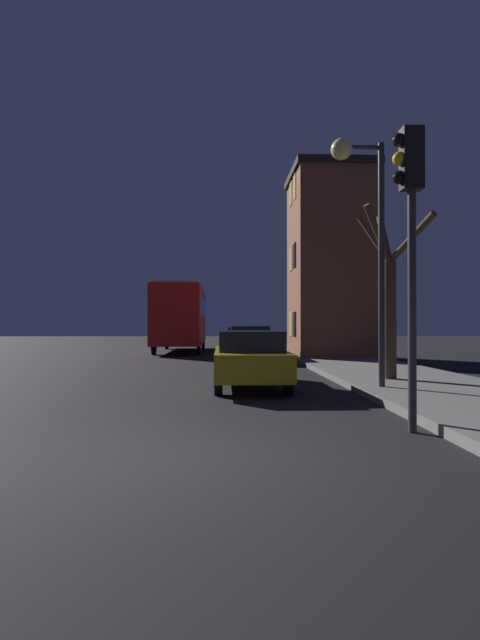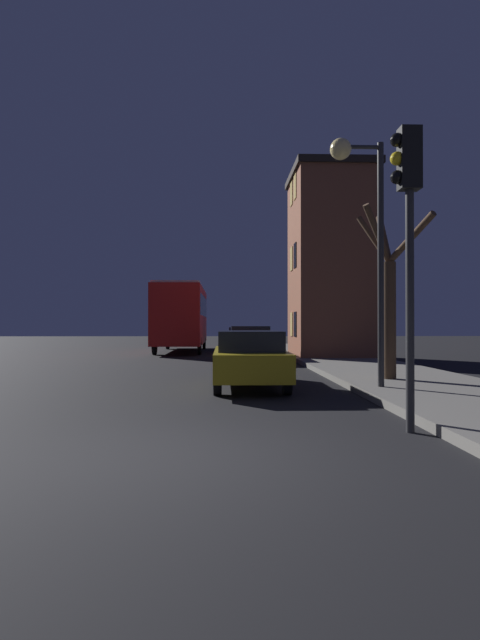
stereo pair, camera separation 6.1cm
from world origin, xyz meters
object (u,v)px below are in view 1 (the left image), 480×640
at_px(car_near_lane, 250,357).
at_px(car_far_lane, 241,338).
at_px(bare_tree, 389,291).
at_px(streetlamp, 361,204).
at_px(traffic_light, 410,214).
at_px(car_mid_lane, 249,343).
at_px(bus, 181,313).

bearing_deg(car_near_lane, car_far_lane, 88.57).
xyz_separation_m(bare_tree, car_far_lane, (-3.17, 16.91, -1.67)).
relative_size(bare_tree, car_far_lane, 1.00).
xyz_separation_m(streetlamp, traffic_light, (-0.41, -3.95, -1.10)).
bearing_deg(car_far_lane, car_mid_lane, -89.88).
distance_m(bus, car_mid_lane, 8.48).
relative_size(bare_tree, car_near_lane, 0.99).
bearing_deg(bus, traffic_light, -76.78).
relative_size(traffic_light, car_mid_lane, 1.06).
xyz_separation_m(bare_tree, car_near_lane, (-3.59, -0.29, -1.67)).
bearing_deg(car_mid_lane, car_near_lane, -92.96).
relative_size(traffic_light, car_far_lane, 1.00).
distance_m(streetlamp, car_mid_lane, 10.72).
distance_m(streetlamp, bus, 18.50).
xyz_separation_m(streetlamp, bus, (-5.46, 17.55, -2.05)).
bearing_deg(car_mid_lane, streetlamp, -78.71).
relative_size(streetlamp, car_mid_lane, 1.33).
distance_m(bare_tree, car_near_lane, 3.97).
bearing_deg(traffic_light, car_near_lane, 111.12).
distance_m(streetlamp, car_far_lane, 18.93).
height_order(streetlamp, bus, streetlamp).
xyz_separation_m(bare_tree, bus, (-6.62, 15.97, -0.21)).
distance_m(traffic_light, bus, 22.11).
bearing_deg(streetlamp, bare_tree, 53.69).
xyz_separation_m(streetlamp, car_near_lane, (-2.43, 1.29, -3.51)).
distance_m(streetlamp, traffic_light, 4.12).
bearing_deg(streetlamp, bus, 107.28).
xyz_separation_m(traffic_light, car_mid_lane, (-1.58, 13.90, -2.37)).
xyz_separation_m(bus, car_far_lane, (3.46, 0.94, -1.47)).
height_order(traffic_light, car_far_lane, traffic_light).
height_order(bus, car_far_lane, bus).
height_order(bare_tree, car_near_lane, bare_tree).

